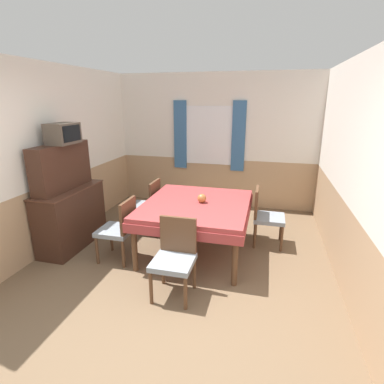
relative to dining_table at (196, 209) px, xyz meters
The scene contains 12 objects.
ground_plane 2.04m from the dining_table, 93.71° to the right, with size 16.00×16.00×0.00m, color brown.
wall_back 2.20m from the dining_table, 93.61° to the left, with size 4.31×0.10×2.60m.
wall_left 2.21m from the dining_table, behind, with size 0.05×4.40×2.60m.
wall_right 1.97m from the dining_table, ahead, with size 0.05×4.40×2.60m.
dining_table is the anchor object (origin of this frame).
chair_right_far 1.06m from the dining_table, 27.33° to the left, with size 0.44×0.44×0.87m.
chair_head_near 1.02m from the dining_table, 90.00° to the right, with size 0.44×0.44×0.87m.
chair_left_near 1.06m from the dining_table, 152.67° to the right, with size 0.44×0.44×0.87m.
chair_left_far 1.06m from the dining_table, 152.67° to the left, with size 0.44×0.44×0.87m.
sideboard 1.87m from the dining_table, behind, with size 0.46×1.16×1.52m.
tv 2.10m from the dining_table, behind, with size 0.29×0.45×0.28m.
vase 0.18m from the dining_table, 21.15° to the left, with size 0.12×0.12×0.12m.
Camera 1 is at (1.03, -1.87, 2.11)m, focal length 28.00 mm.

